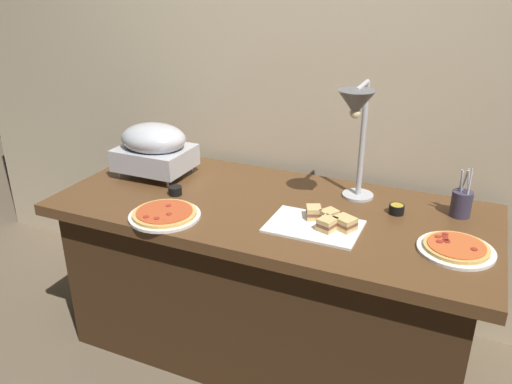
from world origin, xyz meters
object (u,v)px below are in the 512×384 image
at_px(pizza_plate_front, 456,248).
at_px(sauce_cup_far, 175,190).
at_px(chafing_dish, 154,147).
at_px(sandwich_platter, 321,223).
at_px(sauce_cup_near, 397,209).
at_px(heat_lamp, 357,115).
at_px(pizza_plate_center, 165,214).
at_px(utensil_holder, 461,203).

distance_m(pizza_plate_front, sauce_cup_far, 1.22).
height_order(chafing_dish, sandwich_platter, chafing_dish).
bearing_deg(sandwich_platter, sauce_cup_near, 44.97).
xyz_separation_m(chafing_dish, sauce_cup_far, (0.22, -0.17, -0.13)).
height_order(sandwich_platter, sauce_cup_far, sandwich_platter).
relative_size(sandwich_platter, sauce_cup_far, 5.93).
distance_m(heat_lamp, sauce_cup_near, 0.44).
bearing_deg(heat_lamp, sauce_cup_near, 10.79).
bearing_deg(pizza_plate_center, sandwich_platter, 15.93).
bearing_deg(sandwich_platter, sauce_cup_far, 176.76).
bearing_deg(utensil_holder, sandwich_platter, -145.89).
height_order(heat_lamp, sauce_cup_near, heat_lamp).
relative_size(heat_lamp, sauce_cup_near, 8.24).
xyz_separation_m(pizza_plate_front, pizza_plate_center, (-1.13, -0.19, 0.00)).
bearing_deg(sauce_cup_far, pizza_plate_center, -68.48).
relative_size(pizza_plate_center, sauce_cup_near, 4.64).
xyz_separation_m(heat_lamp, sandwich_platter, (-0.06, -0.21, -0.39)).
xyz_separation_m(pizza_plate_center, sauce_cup_far, (-0.09, 0.22, 0.01)).
bearing_deg(utensil_holder, chafing_dish, -174.89).
bearing_deg(utensil_holder, sauce_cup_near, -160.77).
xyz_separation_m(pizza_plate_front, utensil_holder, (-0.01, 0.32, 0.05)).
bearing_deg(chafing_dish, utensil_holder, 5.11).
height_order(sauce_cup_near, utensil_holder, utensil_holder).
bearing_deg(sauce_cup_far, chafing_dish, 142.18).
bearing_deg(chafing_dish, heat_lamp, 0.30).
bearing_deg(sandwich_platter, heat_lamp, 74.49).
xyz_separation_m(heat_lamp, pizza_plate_center, (-0.68, -0.39, -0.40)).
height_order(pizza_plate_center, utensil_holder, utensil_holder).
bearing_deg(pizza_plate_front, sauce_cup_near, 137.57).
bearing_deg(pizza_plate_front, chafing_dish, 172.36).
height_order(sauce_cup_far, utensil_holder, utensil_holder).
xyz_separation_m(chafing_dish, pizza_plate_center, (0.30, -0.39, -0.13)).
relative_size(chafing_dish, sandwich_platter, 0.95).
bearing_deg(pizza_plate_center, utensil_holder, 24.67).
relative_size(sauce_cup_near, utensil_holder, 0.29).
distance_m(heat_lamp, pizza_plate_center, 0.88).
relative_size(sandwich_platter, utensil_holder, 1.68).
bearing_deg(pizza_plate_center, sauce_cup_near, 26.13).
bearing_deg(utensil_holder, heat_lamp, -164.39).
height_order(pizza_plate_front, sauce_cup_far, sauce_cup_far).
bearing_deg(pizza_plate_center, chafing_dish, 128.13).
height_order(heat_lamp, utensil_holder, heat_lamp).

